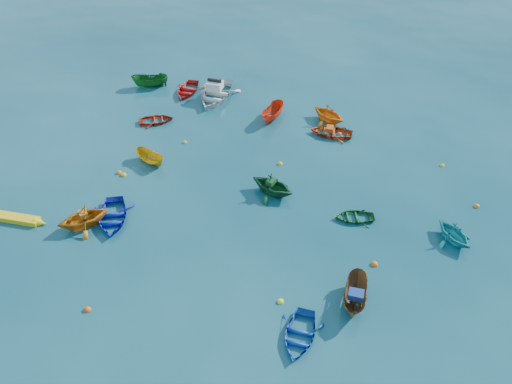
% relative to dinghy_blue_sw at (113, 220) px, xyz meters
% --- Properties ---
extents(ground, '(160.00, 160.00, 0.00)m').
position_rel_dinghy_blue_sw_xyz_m(ground, '(7.84, -1.26, 0.00)').
color(ground, '#093746').
rests_on(ground, ground).
extents(dinghy_blue_sw, '(3.49, 4.08, 0.72)m').
position_rel_dinghy_blue_sw_xyz_m(dinghy_blue_sw, '(0.00, 0.00, 0.00)').
color(dinghy_blue_sw, '#0D1CAD').
rests_on(dinghy_blue_sw, ground).
extents(sampan_brown_mid, '(1.31, 3.08, 1.17)m').
position_rel_dinghy_blue_sw_xyz_m(sampan_brown_mid, '(14.27, -3.16, 0.00)').
color(sampan_brown_mid, brown).
rests_on(sampan_brown_mid, ground).
extents(dinghy_blue_se, '(2.32, 3.08, 0.61)m').
position_rel_dinghy_blue_sw_xyz_m(dinghy_blue_se, '(11.85, -5.73, 0.00)').
color(dinghy_blue_se, '#0E43B0').
rests_on(dinghy_blue_se, ground).
extents(dinghy_orange_w, '(3.83, 3.78, 1.53)m').
position_rel_dinghy_blue_sw_xyz_m(dinghy_orange_w, '(-1.36, -0.77, 0.00)').
color(dinghy_orange_w, '#C26C12').
rests_on(dinghy_orange_w, ground).
extents(sampan_yellow_mid, '(2.64, 1.95, 0.96)m').
position_rel_dinghy_blue_sw_xyz_m(sampan_yellow_mid, '(0.16, 5.84, 0.00)').
color(sampan_yellow_mid, '#C39211').
rests_on(sampan_yellow_mid, ground).
extents(dinghy_green_e, '(2.64, 2.11, 0.49)m').
position_rel_dinghy_blue_sw_xyz_m(dinghy_green_e, '(13.90, 2.97, 0.00)').
color(dinghy_green_e, '#14561D').
rests_on(dinghy_green_e, ground).
extents(dinghy_cyan_se, '(3.15, 3.22, 1.28)m').
position_rel_dinghy_blue_sw_xyz_m(dinghy_cyan_se, '(19.42, 2.29, 0.00)').
color(dinghy_cyan_se, teal).
rests_on(dinghy_cyan_se, ground).
extents(dinghy_red_nw, '(3.10, 2.71, 0.54)m').
position_rel_dinghy_blue_sw_xyz_m(dinghy_red_nw, '(-1.27, 10.78, 0.00)').
color(dinghy_red_nw, '#A0210D').
rests_on(dinghy_red_nw, ground).
extents(sampan_orange_n, '(1.86, 3.17, 1.15)m').
position_rel_dinghy_blue_sw_xyz_m(sampan_orange_n, '(7.23, 13.04, 0.00)').
color(sampan_orange_n, red).
rests_on(sampan_orange_n, ground).
extents(dinghy_green_n, '(3.59, 3.37, 1.51)m').
position_rel_dinghy_blue_sw_xyz_m(dinghy_green_n, '(8.77, 4.30, 0.00)').
color(dinghy_green_n, '#114B25').
rests_on(dinghy_green_n, ground).
extents(dinghy_red_ne, '(3.15, 2.31, 0.64)m').
position_rel_dinghy_blue_sw_xyz_m(dinghy_red_ne, '(11.76, 11.74, 0.00)').
color(dinghy_red_ne, '#BA3C0F').
rests_on(dinghy_red_ne, ground).
extents(dinghy_red_far, '(2.43, 3.33, 0.68)m').
position_rel_dinghy_blue_sw_xyz_m(dinghy_red_far, '(-0.39, 15.63, 0.00)').
color(dinghy_red_far, red).
rests_on(dinghy_red_far, ground).
extents(dinghy_orange_far, '(3.68, 3.59, 1.47)m').
position_rel_dinghy_blue_sw_xyz_m(dinghy_orange_far, '(11.38, 13.54, 0.00)').
color(dinghy_orange_far, orange).
rests_on(dinghy_orange_far, ground).
extents(sampan_green_far, '(3.23, 2.00, 1.17)m').
position_rel_dinghy_blue_sw_xyz_m(sampan_green_far, '(-3.72, 15.99, 0.00)').
color(sampan_green_far, '#145518').
rests_on(sampan_green_far, ground).
extents(kayak_yellow, '(4.18, 0.66, 0.43)m').
position_rel_dinghy_blue_sw_xyz_m(kayak_yellow, '(-5.82, -1.19, 0.00)').
color(kayak_yellow, yellow).
rests_on(kayak_yellow, ground).
extents(motorboat_white, '(3.79, 5.01, 1.58)m').
position_rel_dinghy_blue_sw_xyz_m(motorboat_white, '(2.11, 15.24, 0.00)').
color(motorboat_white, silver).
rests_on(motorboat_white, ground).
extents(tarp_blue_a, '(0.76, 0.60, 0.36)m').
position_rel_dinghy_blue_sw_xyz_m(tarp_blue_a, '(14.26, -3.31, 0.76)').
color(tarp_blue_a, navy).
rests_on(tarp_blue_a, sampan_brown_mid).
extents(tarp_orange_a, '(0.71, 0.72, 0.28)m').
position_rel_dinghy_blue_sw_xyz_m(tarp_orange_a, '(-1.32, -0.74, 0.90)').
color(tarp_orange_a, '#D16515').
rests_on(tarp_orange_a, dinghy_orange_w).
extents(tarp_green_b, '(0.63, 0.71, 0.29)m').
position_rel_dinghy_blue_sw_xyz_m(tarp_green_b, '(8.67, 4.33, 0.90)').
color(tarp_green_b, '#134D1E').
rests_on(tarp_green_b, dinghy_green_n).
extents(tarp_orange_b, '(0.52, 0.68, 0.32)m').
position_rel_dinghy_blue_sw_xyz_m(tarp_orange_b, '(11.66, 11.74, 0.48)').
color(tarp_orange_b, '#BB4A13').
rests_on(tarp_orange_b, dinghy_red_ne).
extents(buoy_or_a, '(0.36, 0.36, 0.36)m').
position_rel_dinghy_blue_sw_xyz_m(buoy_or_a, '(1.48, -6.29, 0.00)').
color(buoy_or_a, '#DC510B').
rests_on(buoy_or_a, ground).
extents(buoy_ye_a, '(0.34, 0.34, 0.34)m').
position_rel_dinghy_blue_sw_xyz_m(buoy_ye_a, '(10.67, -3.89, 0.00)').
color(buoy_ye_a, yellow).
rests_on(buoy_ye_a, ground).
extents(buoy_or_b, '(0.38, 0.38, 0.38)m').
position_rel_dinghy_blue_sw_xyz_m(buoy_or_b, '(15.18, -0.44, 0.00)').
color(buoy_or_b, '#FD650D').
rests_on(buoy_or_b, ground).
extents(buoy_ye_b, '(0.38, 0.38, 0.38)m').
position_rel_dinghy_blue_sw_xyz_m(buoy_ye_b, '(-1.09, 4.13, 0.00)').
color(buoy_ye_b, gold).
rests_on(buoy_ye_b, ground).
extents(buoy_or_c, '(0.38, 0.38, 0.38)m').
position_rel_dinghy_blue_sw_xyz_m(buoy_or_c, '(-1.48, 4.29, 0.00)').
color(buoy_or_c, orange).
rests_on(buoy_or_c, ground).
extents(buoy_ye_c, '(0.35, 0.35, 0.35)m').
position_rel_dinghy_blue_sw_xyz_m(buoy_ye_c, '(8.75, 7.41, 0.00)').
color(buoy_ye_c, yellow).
rests_on(buoy_ye_c, ground).
extents(buoy_or_d, '(0.35, 0.35, 0.35)m').
position_rel_dinghy_blue_sw_xyz_m(buoy_or_d, '(21.16, 5.56, 0.00)').
color(buoy_or_d, orange).
rests_on(buoy_or_d, ground).
extents(buoy_ye_d, '(0.29, 0.29, 0.29)m').
position_rel_dinghy_blue_sw_xyz_m(buoy_ye_d, '(1.66, 8.57, 0.00)').
color(buoy_ye_d, gold).
rests_on(buoy_ye_d, ground).
extents(buoy_or_e, '(0.36, 0.36, 0.36)m').
position_rel_dinghy_blue_sw_xyz_m(buoy_or_e, '(12.39, 11.87, 0.00)').
color(buoy_or_e, '#F2590D').
rests_on(buoy_or_e, ground).
extents(buoy_ye_e, '(0.29, 0.29, 0.29)m').
position_rel_dinghy_blue_sw_xyz_m(buoy_ye_e, '(19.44, 9.42, 0.00)').
color(buoy_ye_e, yellow).
rests_on(buoy_ye_e, ground).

